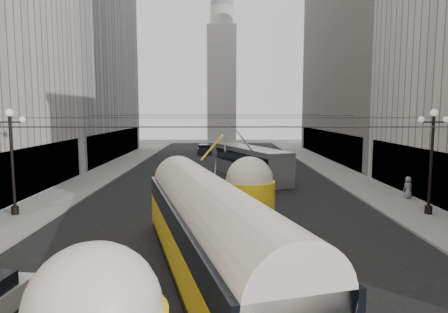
{
  "coord_description": "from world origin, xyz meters",
  "views": [
    {
      "loc": [
        -0.05,
        -5.76,
        6.38
      ],
      "look_at": [
        0.08,
        15.81,
        3.94
      ],
      "focal_mm": 32.0,
      "sensor_mm": 36.0,
      "label": 1
    }
  ],
  "objects": [
    {
      "name": "building_left_far",
      "position": [
        -19.99,
        48.0,
        14.31
      ],
      "size": [
        12.6,
        28.6,
        28.6
      ],
      "color": "#999999",
      "rests_on": "ground"
    },
    {
      "name": "rail_left",
      "position": [
        -0.75,
        32.5,
        0.0
      ],
      "size": [
        0.12,
        85.0,
        0.04
      ],
      "primitive_type": "cube",
      "color": "gray",
      "rests_on": "ground"
    },
    {
      "name": "lamppost_right_mid",
      "position": [
        12.6,
        18.0,
        3.74
      ],
      "size": [
        1.86,
        0.44,
        6.37
      ],
      "color": "black",
      "rests_on": "sidewalk_right"
    },
    {
      "name": "streetcar",
      "position": [
        -0.5,
        8.84,
        1.93
      ],
      "size": [
        6.86,
        17.46,
        3.95
      ],
      "color": "yellow",
      "rests_on": "ground"
    },
    {
      "name": "sedan_white_far",
      "position": [
        3.88,
        47.82,
        0.7
      ],
      "size": [
        2.39,
        5.02,
        1.54
      ],
      "color": "silver",
      "rests_on": "ground"
    },
    {
      "name": "sidewalk_left",
      "position": [
        -12.0,
        36.0,
        0.07
      ],
      "size": [
        4.0,
        72.0,
        0.15
      ],
      "primitive_type": "cube",
      "color": "gray",
      "rests_on": "ground"
    },
    {
      "name": "city_bus",
      "position": [
        2.69,
        31.62,
        1.65
      ],
      "size": [
        6.68,
        12.29,
        3.01
      ],
      "color": "gray",
      "rests_on": "ground"
    },
    {
      "name": "sidewalk_right",
      "position": [
        12.0,
        36.0,
        0.07
      ],
      "size": [
        4.0,
        72.0,
        0.15
      ],
      "primitive_type": "cube",
      "color": "gray",
      "rests_on": "ground"
    },
    {
      "name": "lamppost_left_mid",
      "position": [
        -12.6,
        18.0,
        3.74
      ],
      "size": [
        1.86,
        0.44,
        6.37
      ],
      "color": "black",
      "rests_on": "sidewalk_left"
    },
    {
      "name": "catenary",
      "position": [
        0.12,
        31.49,
        5.88
      ],
      "size": [
        25.0,
        72.0,
        0.23
      ],
      "color": "black",
      "rests_on": "ground"
    },
    {
      "name": "building_right_far",
      "position": [
        20.0,
        48.0,
        16.31
      ],
      "size": [
        12.6,
        32.6,
        32.6
      ],
      "color": "#514C47",
      "rests_on": "ground"
    },
    {
      "name": "road",
      "position": [
        0.0,
        32.5,
        0.0
      ],
      "size": [
        20.0,
        85.0,
        0.02
      ],
      "primitive_type": "cube",
      "color": "black",
      "rests_on": "ground"
    },
    {
      "name": "rail_right",
      "position": [
        0.75,
        32.5,
        0.0
      ],
      "size": [
        0.12,
        85.0,
        0.04
      ],
      "primitive_type": "cube",
      "color": "gray",
      "rests_on": "ground"
    },
    {
      "name": "sedan_dark_far",
      "position": [
        -2.57,
        53.99,
        0.66
      ],
      "size": [
        1.98,
        4.67,
        1.47
      ],
      "color": "black",
      "rests_on": "ground"
    },
    {
      "name": "distant_tower",
      "position": [
        0.0,
        80.0,
        14.97
      ],
      "size": [
        6.0,
        6.0,
        31.36
      ],
      "color": "#B2AFA8",
      "rests_on": "ground"
    },
    {
      "name": "pedestrian_sidewalk_right",
      "position": [
        13.39,
        22.4,
        0.94
      ],
      "size": [
        0.89,
        0.71,
        1.58
      ],
      "primitive_type": "imported",
      "rotation": [
        0.0,
        0.0,
        3.48
      ],
      "color": "gray",
      "rests_on": "sidewalk_right"
    }
  ]
}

